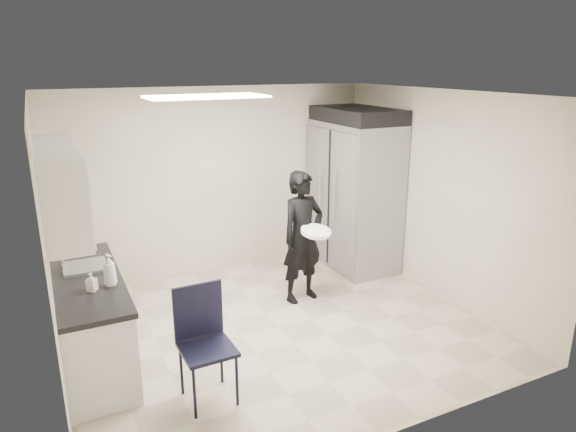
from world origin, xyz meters
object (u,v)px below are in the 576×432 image
commercial_fridge (354,195)px  folding_chair (207,349)px  man_tuxedo (303,237)px  lower_counter (91,322)px

commercial_fridge → folding_chair: 3.70m
man_tuxedo → commercial_fridge: bearing=19.5°
folding_chair → man_tuxedo: (1.70, 1.45, 0.32)m
commercial_fridge → man_tuxedo: (-1.23, -0.74, -0.22)m
lower_counter → commercial_fridge: commercial_fridge is taller
lower_counter → folding_chair: bearing=-52.7°
lower_counter → man_tuxedo: bearing=7.5°
lower_counter → commercial_fridge: size_ratio=0.90×
commercial_fridge → man_tuxedo: 1.45m
man_tuxedo → folding_chair: bearing=-150.8°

